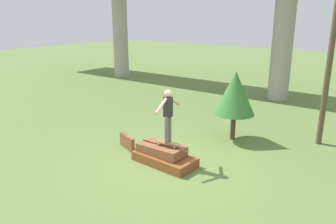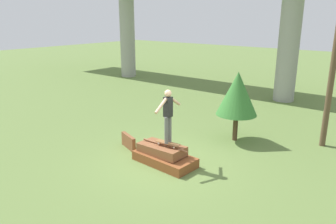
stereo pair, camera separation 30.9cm
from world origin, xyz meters
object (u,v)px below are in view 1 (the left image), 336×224
skater (168,112)px  utility_pole (331,53)px  tree_behind_left (235,93)px  skateboard (168,143)px

skater → utility_pole: utility_pole is taller
tree_behind_left → skater: bearing=-101.4°
skater → tree_behind_left: bearing=78.6°
skateboard → skater: bearing=166.0°
skateboard → utility_pole: (3.37, 4.69, 2.57)m
utility_pole → skateboard: bearing=-125.7°
utility_pole → tree_behind_left: size_ratio=2.44×
skater → tree_behind_left: size_ratio=0.64×
skater → utility_pole: size_ratio=0.26×
utility_pole → skater: bearing=-125.7°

